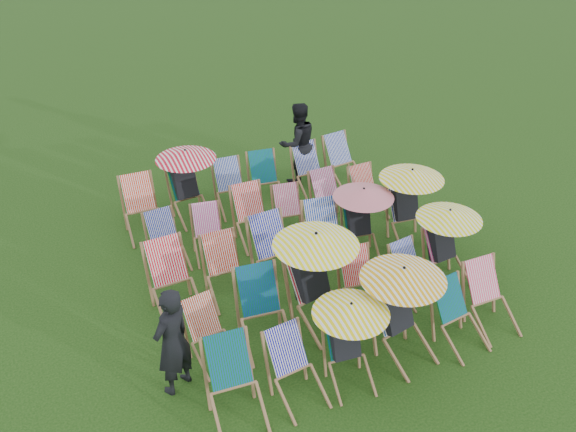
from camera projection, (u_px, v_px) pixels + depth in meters
name	position (u px, v px, depth m)	size (l,w,h in m)	color
ground	(304.00, 273.00, 10.35)	(100.00, 100.00, 0.00)	black
deckchair_0	(235.00, 386.00, 7.66)	(0.71, 0.95, 0.98)	olive
deckchair_1	(297.00, 370.00, 7.94)	(0.67, 0.87, 0.89)	olive
deckchair_2	(349.00, 342.00, 8.12)	(0.98, 1.04, 1.17)	olive
deckchair_3	(403.00, 312.00, 8.47)	(1.14, 1.24, 1.35)	olive
deckchair_4	(460.00, 317.00, 8.78)	(0.68, 0.87, 0.88)	olive
deckchair_5	(492.00, 299.00, 9.08)	(0.62, 0.86, 0.92)	olive
deckchair_6	(210.00, 334.00, 8.53)	(0.66, 0.84, 0.83)	olive
deckchair_7	(264.00, 313.00, 8.76)	(0.77, 1.00, 1.02)	olive
deckchair_8	(317.00, 279.00, 9.00)	(1.22, 1.32, 1.44)	olive
deckchair_9	(361.00, 283.00, 9.45)	(0.64, 0.84, 0.85)	olive
deckchair_10	(414.00, 273.00, 9.69)	(0.64, 0.81, 0.81)	olive
deckchair_11	(447.00, 244.00, 9.94)	(1.01, 1.07, 1.20)	olive
deckchair_12	(173.00, 281.00, 9.37)	(0.71, 0.96, 1.00)	olive
deckchair_13	(226.00, 270.00, 9.66)	(0.63, 0.87, 0.92)	olive
deckchair_14	(277.00, 253.00, 9.95)	(0.73, 0.98, 1.02)	olive
deckchair_15	(327.00, 238.00, 10.33)	(0.78, 1.00, 1.00)	olive
deckchair_16	(361.00, 221.00, 10.53)	(1.00, 1.06, 1.18)	olive
deckchair_17	(409.00, 204.00, 10.86)	(1.09, 1.15, 1.29)	olive
deckchair_18	(167.00, 242.00, 10.37)	(0.61, 0.82, 0.84)	olive
deckchair_19	(209.00, 234.00, 10.59)	(0.66, 0.83, 0.82)	olive
deckchair_20	(253.00, 217.00, 10.93)	(0.64, 0.87, 0.93)	olive
deckchair_21	(290.00, 214.00, 11.12)	(0.66, 0.83, 0.82)	olive
deckchair_22	(331.00, 199.00, 11.48)	(0.61, 0.84, 0.89)	olive
deckchair_23	(368.00, 193.00, 11.73)	(0.57, 0.78, 0.83)	olive
deckchair_24	(142.00, 208.00, 11.13)	(0.68, 0.92, 0.97)	olive
deckchair_25	(188.00, 183.00, 11.50)	(1.08, 1.15, 1.28)	olive
deckchair_26	(232.00, 188.00, 11.82)	(0.64, 0.86, 0.89)	olive
deckchair_27	(266.00, 181.00, 12.02)	(0.71, 0.91, 0.91)	olive
deckchair_28	(312.00, 171.00, 12.36)	(0.62, 0.85, 0.91)	olive
deckchair_29	(345.00, 161.00, 12.69)	(0.70, 0.91, 0.92)	olive
person_left	(172.00, 341.00, 7.89)	(0.57, 0.37, 1.57)	black
person_rear	(298.00, 143.00, 12.57)	(0.80, 0.62, 1.65)	black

